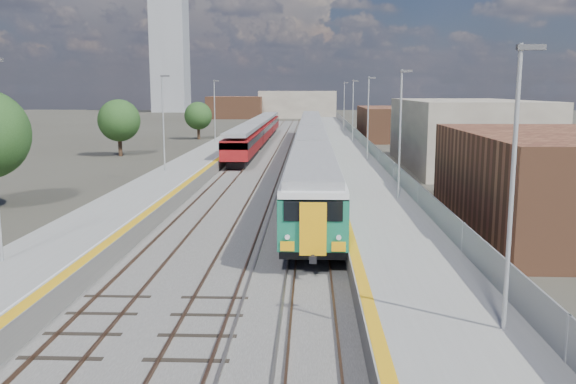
{
  "coord_description": "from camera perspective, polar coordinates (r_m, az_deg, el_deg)",
  "views": [
    {
      "loc": [
        1.37,
        -13.74,
        7.38
      ],
      "look_at": [
        0.25,
        16.98,
        2.2
      ],
      "focal_mm": 38.0,
      "sensor_mm": 36.0,
      "label": 1
    }
  ],
  "objects": [
    {
      "name": "buildings",
      "position": [
        153.61,
        -5.29,
        10.77
      ],
      "size": [
        72.0,
        185.5,
        40.0
      ],
      "color": "brown",
      "rests_on": "ground"
    },
    {
      "name": "tree_c",
      "position": [
        92.39,
        -8.4,
        7.06
      ],
      "size": [
        4.11,
        4.11,
        5.58
      ],
      "color": "#382619",
      "rests_on": "ground"
    },
    {
      "name": "platform_left",
      "position": [
        67.39,
        -6.83,
        3.65
      ],
      "size": [
        4.3,
        155.0,
        8.52
      ],
      "color": "slate",
      "rests_on": "ground"
    },
    {
      "name": "green_train",
      "position": [
        63.33,
        2.21,
        4.9
      ],
      "size": [
        2.88,
        80.1,
        3.17
      ],
      "color": "black",
      "rests_on": "ground"
    },
    {
      "name": "tree_b",
      "position": [
        70.64,
        -15.53,
        6.46
      ],
      "size": [
        4.67,
        4.67,
        6.32
      ],
      "color": "#382619",
      "rests_on": "ground"
    },
    {
      "name": "red_train",
      "position": [
        81.41,
        -2.77,
        5.75
      ],
      "size": [
        2.64,
        53.68,
        3.34
      ],
      "color": "black",
      "rests_on": "ground"
    },
    {
      "name": "tracks",
      "position": [
        68.37,
        -0.46,
        3.46
      ],
      "size": [
        8.96,
        160.0,
        0.17
      ],
      "color": "#4C3323",
      "rests_on": "ground"
    },
    {
      "name": "platform_right",
      "position": [
        66.7,
        5.45,
        3.63
      ],
      "size": [
        4.7,
        155.0,
        8.52
      ],
      "color": "slate",
      "rests_on": "ground"
    },
    {
      "name": "ground",
      "position": [
        64.18,
        0.85,
        2.96
      ],
      "size": [
        320.0,
        320.0,
        0.0
      ],
      "primitive_type": "plane",
      "color": "#47443A",
      "rests_on": "ground"
    },
    {
      "name": "tree_d",
      "position": [
        83.52,
        16.88,
        6.55
      ],
      "size": [
        4.21,
        4.21,
        5.7
      ],
      "color": "#382619",
      "rests_on": "ground"
    },
    {
      "name": "ballast_bed",
      "position": [
        66.74,
        -1.03,
        3.24
      ],
      "size": [
        10.5,
        155.0,
        0.06
      ],
      "primitive_type": "cube",
      "color": "#565451",
      "rests_on": "ground"
    }
  ]
}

